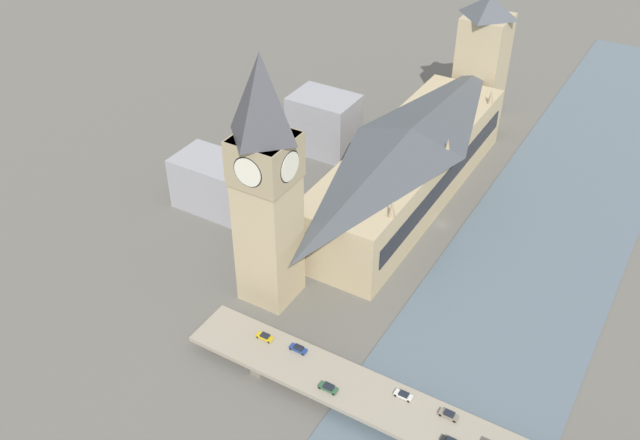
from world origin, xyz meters
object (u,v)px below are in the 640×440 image
at_px(road_bridge, 437,428).
at_px(car_northbound_tail, 403,395).
at_px(victoria_tower, 482,61).
at_px(car_southbound_mid, 328,388).
at_px(parliament_hall, 408,164).
at_px(car_northbound_mid, 449,415).
at_px(car_northbound_lead, 298,349).
at_px(clock_tower, 266,181).
at_px(car_southbound_lead, 265,337).

xyz_separation_m(road_bridge, car_northbound_tail, (9.98, -3.52, 1.55)).
bearing_deg(victoria_tower, car_southbound_mid, 97.89).
height_order(parliament_hall, car_northbound_mid, parliament_hall).
relative_size(car_northbound_mid, car_southbound_mid, 0.95).
relative_size(parliament_hall, car_southbound_mid, 22.04).
relative_size(parliament_hall, car_northbound_lead, 22.86).
xyz_separation_m(car_northbound_lead, car_southbound_mid, (-12.60, 6.87, -0.01)).
height_order(clock_tower, car_northbound_tail, clock_tower).
xyz_separation_m(car_northbound_mid, car_southbound_lead, (49.34, 1.03, -0.05)).
xyz_separation_m(parliament_hall, car_northbound_lead, (-8.27, 80.55, -8.02)).
bearing_deg(car_northbound_lead, road_bridge, 174.96).
relative_size(car_northbound_tail, car_southbound_lead, 0.99).
xyz_separation_m(parliament_hall, car_southbound_mid, (-20.87, 87.42, -8.02)).
bearing_deg(road_bridge, car_northbound_lead, -5.04).
xyz_separation_m(victoria_tower, car_northbound_mid, (-48.18, 143.92, -19.79)).
bearing_deg(victoria_tower, car_northbound_tail, 104.40).
xyz_separation_m(victoria_tower, car_northbound_lead, (-8.32, 144.09, -19.85)).
relative_size(parliament_hall, car_northbound_tail, 23.87).
relative_size(car_northbound_lead, car_southbound_mid, 0.96).
relative_size(parliament_hall, car_southbound_lead, 23.68).
distance_m(car_northbound_mid, car_southbound_lead, 49.35).
xyz_separation_m(road_bridge, car_northbound_mid, (-1.24, -3.57, 1.64)).
relative_size(parliament_hall, clock_tower, 1.43).
relative_size(clock_tower, car_southbound_lead, 16.57).
distance_m(car_northbound_tail, car_southbound_mid, 17.50).
bearing_deg(victoria_tower, parliament_hall, 90.05).
xyz_separation_m(parliament_hall, car_northbound_tail, (-36.91, 80.44, -8.05)).
bearing_deg(victoria_tower, car_northbound_lead, 93.31).
height_order(victoria_tower, road_bridge, victoria_tower).
height_order(car_northbound_lead, car_southbound_lead, car_southbound_lead).
distance_m(parliament_hall, car_southbound_mid, 90.23).
distance_m(car_northbound_mid, car_northbound_tail, 11.21).
height_order(car_northbound_mid, car_northbound_tail, car_northbound_mid).
height_order(car_northbound_mid, car_southbound_lead, car_northbound_mid).
relative_size(road_bridge, car_southbound_mid, 27.88).
height_order(car_northbound_mid, car_southbound_mid, car_northbound_mid).
bearing_deg(parliament_hall, car_southbound_mid, 103.43).
relative_size(car_southbound_lead, car_southbound_mid, 0.93).
distance_m(clock_tower, car_northbound_tail, 61.71).
bearing_deg(clock_tower, victoria_tower, -95.52).
distance_m(car_northbound_lead, car_southbound_lead, 9.51).
height_order(car_northbound_lead, car_northbound_mid, car_northbound_mid).
relative_size(victoria_tower, car_southbound_mid, 11.54).
height_order(clock_tower, victoria_tower, clock_tower).
height_order(road_bridge, car_southbound_lead, car_southbound_lead).
relative_size(car_northbound_lead, car_southbound_lead, 1.04).
height_order(victoria_tower, car_southbound_mid, victoria_tower).
xyz_separation_m(car_northbound_lead, car_southbound_lead, (9.47, 0.86, 0.01)).
xyz_separation_m(parliament_hall, victoria_tower, (0.06, -63.53, 11.83)).
distance_m(clock_tower, car_southbound_mid, 52.84).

